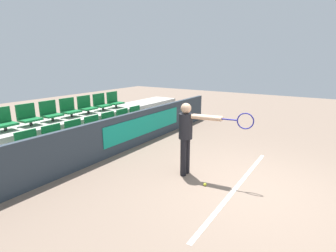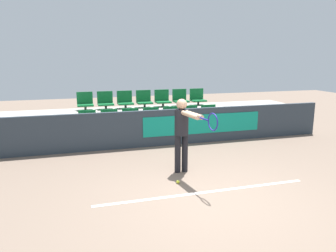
{
  "view_description": "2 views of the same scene",
  "coord_description": "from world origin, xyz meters",
  "px_view_note": "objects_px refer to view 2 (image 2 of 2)",
  "views": [
    {
      "loc": [
        -4.78,
        -1.18,
        2.45
      ],
      "look_at": [
        0.19,
        2.02,
        0.96
      ],
      "focal_mm": 28.0,
      "sensor_mm": 36.0,
      "label": 1
    },
    {
      "loc": [
        -2.26,
        -4.94,
        2.46
      ],
      "look_at": [
        -0.18,
        2.03,
        0.89
      ],
      "focal_mm": 35.0,
      "sensor_mm": 36.0,
      "label": 2
    }
  ],
  "objects_px": {
    "stadium_chair_5": "(191,116)",
    "stadium_chair_11": "(162,99)",
    "stadium_chair_7": "(85,102)",
    "stadium_chair_10": "(144,100)",
    "stadium_chair_8": "(105,101)",
    "stadium_chair_13": "(198,98)",
    "stadium_chair_0": "(88,122)",
    "stadium_chair_2": "(131,119)",
    "stadium_chair_4": "(172,117)",
    "stadium_chair_9": "(125,101)",
    "tennis_player": "(183,129)",
    "stadium_chair_6": "(209,115)",
    "stadium_chair_12": "(180,99)",
    "stadium_chair_1": "(110,120)",
    "tennis_ball": "(178,182)",
    "stadium_chair_3": "(152,118)"
  },
  "relations": [
    {
      "from": "stadium_chair_5",
      "to": "stadium_chair_11",
      "type": "height_order",
      "value": "stadium_chair_11"
    },
    {
      "from": "stadium_chair_5",
      "to": "stadium_chair_7",
      "type": "xyz_separation_m",
      "value": [
        -3.09,
        1.02,
        0.41
      ]
    },
    {
      "from": "stadium_chair_11",
      "to": "stadium_chair_10",
      "type": "bearing_deg",
      "value": 180.0
    },
    {
      "from": "stadium_chair_8",
      "to": "stadium_chair_13",
      "type": "bearing_deg",
      "value": 0.0
    },
    {
      "from": "stadium_chair_0",
      "to": "stadium_chair_2",
      "type": "relative_size",
      "value": 1.0
    },
    {
      "from": "stadium_chair_4",
      "to": "stadium_chair_8",
      "type": "xyz_separation_m",
      "value": [
        -1.85,
        1.02,
        0.41
      ]
    },
    {
      "from": "stadium_chair_9",
      "to": "tennis_player",
      "type": "height_order",
      "value": "tennis_player"
    },
    {
      "from": "stadium_chair_6",
      "to": "stadium_chair_11",
      "type": "xyz_separation_m",
      "value": [
        -1.23,
        1.02,
        0.41
      ]
    },
    {
      "from": "stadium_chair_9",
      "to": "stadium_chair_12",
      "type": "bearing_deg",
      "value": 0.0
    },
    {
      "from": "stadium_chair_2",
      "to": "stadium_chair_4",
      "type": "distance_m",
      "value": 1.23
    },
    {
      "from": "tennis_player",
      "to": "stadium_chair_0",
      "type": "bearing_deg",
      "value": 113.3
    },
    {
      "from": "stadium_chair_6",
      "to": "stadium_chair_7",
      "type": "distance_m",
      "value": 3.86
    },
    {
      "from": "stadium_chair_4",
      "to": "stadium_chair_12",
      "type": "height_order",
      "value": "stadium_chair_12"
    },
    {
      "from": "stadium_chair_11",
      "to": "stadium_chair_12",
      "type": "distance_m",
      "value": 0.62
    },
    {
      "from": "tennis_player",
      "to": "stadium_chair_1",
      "type": "bearing_deg",
      "value": 103.8
    },
    {
      "from": "stadium_chair_1",
      "to": "stadium_chair_7",
      "type": "bearing_deg",
      "value": 121.22
    },
    {
      "from": "stadium_chair_9",
      "to": "stadium_chair_12",
      "type": "relative_size",
      "value": 1.0
    },
    {
      "from": "stadium_chair_5",
      "to": "stadium_chair_11",
      "type": "distance_m",
      "value": 1.26
    },
    {
      "from": "stadium_chair_5",
      "to": "stadium_chair_12",
      "type": "relative_size",
      "value": 1.0
    },
    {
      "from": "stadium_chair_7",
      "to": "stadium_chair_10",
      "type": "height_order",
      "value": "same"
    },
    {
      "from": "stadium_chair_1",
      "to": "tennis_ball",
      "type": "distance_m",
      "value": 3.68
    },
    {
      "from": "stadium_chair_0",
      "to": "stadium_chair_8",
      "type": "relative_size",
      "value": 1.0
    },
    {
      "from": "stadium_chair_5",
      "to": "stadium_chair_10",
      "type": "height_order",
      "value": "stadium_chair_10"
    },
    {
      "from": "stadium_chair_12",
      "to": "stadium_chair_4",
      "type": "bearing_deg",
      "value": -121.22
    },
    {
      "from": "stadium_chair_6",
      "to": "stadium_chair_13",
      "type": "relative_size",
      "value": 1.0
    },
    {
      "from": "stadium_chair_10",
      "to": "tennis_ball",
      "type": "relative_size",
      "value": 8.27
    },
    {
      "from": "stadium_chair_0",
      "to": "stadium_chair_12",
      "type": "distance_m",
      "value": 3.28
    },
    {
      "from": "stadium_chair_5",
      "to": "stadium_chair_8",
      "type": "xyz_separation_m",
      "value": [
        -2.47,
        1.02,
        0.41
      ]
    },
    {
      "from": "stadium_chair_5",
      "to": "stadium_chair_9",
      "type": "relative_size",
      "value": 1.0
    },
    {
      "from": "stadium_chair_8",
      "to": "stadium_chair_12",
      "type": "distance_m",
      "value": 2.47
    },
    {
      "from": "stadium_chair_6",
      "to": "stadium_chair_10",
      "type": "relative_size",
      "value": 1.0
    },
    {
      "from": "stadium_chair_3",
      "to": "stadium_chair_4",
      "type": "distance_m",
      "value": 0.62
    },
    {
      "from": "stadium_chair_1",
      "to": "stadium_chair_2",
      "type": "distance_m",
      "value": 0.62
    },
    {
      "from": "stadium_chair_0",
      "to": "stadium_chair_7",
      "type": "distance_m",
      "value": 1.1
    },
    {
      "from": "stadium_chair_6",
      "to": "stadium_chair_11",
      "type": "bearing_deg",
      "value": 140.48
    },
    {
      "from": "stadium_chair_2",
      "to": "stadium_chair_3",
      "type": "distance_m",
      "value": 0.62
    },
    {
      "from": "stadium_chair_0",
      "to": "stadium_chair_1",
      "type": "xyz_separation_m",
      "value": [
        0.62,
        0.0,
        0.0
      ]
    },
    {
      "from": "tennis_ball",
      "to": "stadium_chair_7",
      "type": "bearing_deg",
      "value": 108.38
    },
    {
      "from": "stadium_chair_6",
      "to": "stadium_chair_9",
      "type": "relative_size",
      "value": 1.0
    },
    {
      "from": "stadium_chair_2",
      "to": "stadium_chair_0",
      "type": "bearing_deg",
      "value": 180.0
    },
    {
      "from": "stadium_chair_11",
      "to": "stadium_chair_0",
      "type": "bearing_deg",
      "value": -157.58
    },
    {
      "from": "stadium_chair_1",
      "to": "stadium_chair_9",
      "type": "xyz_separation_m",
      "value": [
        0.62,
        1.02,
        0.41
      ]
    },
    {
      "from": "stadium_chair_4",
      "to": "stadium_chair_5",
      "type": "bearing_deg",
      "value": 0.0
    },
    {
      "from": "stadium_chair_7",
      "to": "tennis_player",
      "type": "distance_m",
      "value": 4.38
    },
    {
      "from": "stadium_chair_2",
      "to": "stadium_chair_8",
      "type": "bearing_deg",
      "value": 121.22
    },
    {
      "from": "stadium_chair_2",
      "to": "stadium_chair_10",
      "type": "height_order",
      "value": "stadium_chair_10"
    },
    {
      "from": "stadium_chair_6",
      "to": "stadium_chair_7",
      "type": "height_order",
      "value": "stadium_chair_7"
    },
    {
      "from": "stadium_chair_2",
      "to": "stadium_chair_9",
      "type": "height_order",
      "value": "stadium_chair_9"
    },
    {
      "from": "tennis_player",
      "to": "stadium_chair_5",
      "type": "bearing_deg",
      "value": 58.84
    },
    {
      "from": "stadium_chair_8",
      "to": "stadium_chair_0",
      "type": "bearing_deg",
      "value": -121.22
    }
  ]
}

